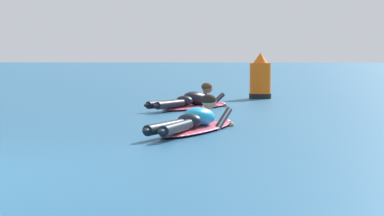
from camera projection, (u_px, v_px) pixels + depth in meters
ground_plane at (87, 101)px, 16.31m from camera, size 120.00×120.00×0.00m
surfer_near at (195, 122)px, 9.96m from camera, size 1.32×2.63×0.55m
surfer_far at (192, 102)px, 13.96m from camera, size 1.69×2.25×0.54m
channel_marker_buoy at (260, 80)px, 17.05m from camera, size 0.53×0.53×1.08m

